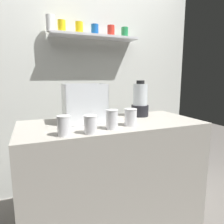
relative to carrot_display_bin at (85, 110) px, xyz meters
name	(u,v)px	position (x,y,z in m)	size (l,w,h in m)	color
ground_plane	(112,224)	(0.20, -0.07, -0.99)	(8.00, 8.00, 0.00)	slate
counter	(112,175)	(0.20, -0.07, -0.54)	(1.40, 0.64, 0.90)	#9E998E
back_wall_unit	(86,76)	(0.20, 0.70, 0.27)	(2.60, 0.24, 2.50)	silver
carrot_display_bin	(85,110)	(0.00, 0.00, 0.00)	(0.32, 0.21, 0.30)	white
blender_pitcher	(140,101)	(0.53, 0.07, 0.04)	(0.15, 0.15, 0.32)	black
juice_cup_carrot_far_left	(64,127)	(-0.21, -0.31, -0.04)	(0.08, 0.08, 0.12)	white
juice_cup_orange_left	(90,125)	(-0.05, -0.32, -0.04)	(0.08, 0.08, 0.11)	white
juice_cup_carrot_middle	(112,120)	(0.12, -0.27, -0.04)	(0.08, 0.08, 0.13)	white
juice_cup_beet_right	(131,118)	(0.28, -0.22, -0.04)	(0.09, 0.09, 0.12)	white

